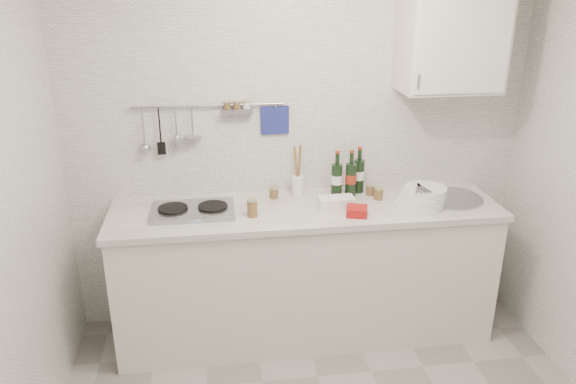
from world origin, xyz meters
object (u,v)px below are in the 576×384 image
Objects in this scene: wall_cabinet at (453,33)px; utensil_crock at (298,183)px; plate_stack_sink at (422,197)px; wine_bottles at (349,173)px; plate_stack_hob at (197,211)px.

wall_cabinet is 1.33m from utensil_crock.
wall_cabinet reaches higher than utensil_crock.
wine_bottles reaches higher than plate_stack_sink.
utensil_crock is (-0.33, 0.06, -0.07)m from wine_bottles.
wine_bottles is at bearing 175.72° from wall_cabinet.
wine_bottles is at bearing 149.98° from plate_stack_sink.
wine_bottles is at bearing 10.24° from plate_stack_hob.
wall_cabinet is 2.06× the size of utensil_crock.
plate_stack_hob is 1.00× the size of wine_bottles.
utensil_crock is at bearing 19.73° from plate_stack_hob.
wall_cabinet is 1.88m from plate_stack_hob.
wine_bottles is 0.34m from utensil_crock.
plate_stack_hob is at bearing -169.76° from wine_bottles.
wall_cabinet is 1.01m from plate_stack_sink.
wall_cabinet reaches higher than plate_stack_hob.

